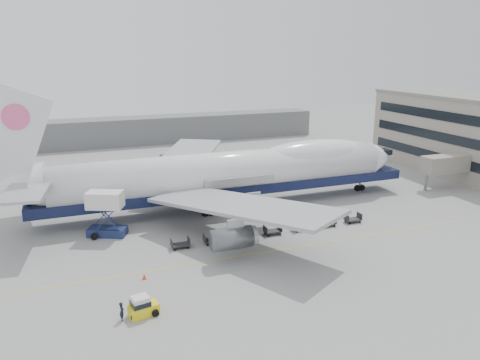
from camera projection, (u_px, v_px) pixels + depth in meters
name	position (u px, v px, depth m)	size (l,w,h in m)	color
ground	(256.00, 234.00, 63.17)	(260.00, 260.00, 0.00)	gray
apron_line	(274.00, 251.00, 57.77)	(60.00, 0.15, 0.01)	gold
hangar	(116.00, 132.00, 121.75)	(110.00, 8.00, 7.00)	slate
airliner	(230.00, 172.00, 72.69)	(67.00, 55.30, 19.98)	white
catering_truck	(106.00, 211.00, 61.70)	(5.51, 4.74, 6.09)	navy
baggage_tug	(142.00, 307.00, 43.43)	(2.91, 1.94, 1.96)	yellow
ground_worker	(122.00, 311.00, 42.60)	(0.67, 0.44, 1.83)	black
traffic_cone	(144.00, 277.00, 50.48)	(0.44, 0.44, 0.64)	red
dolly_0	(180.00, 244.00, 58.38)	(2.30, 1.35, 1.30)	#2D2D30
dolly_1	(213.00, 239.00, 59.85)	(2.30, 1.35, 1.30)	#2D2D30
dolly_2	(243.00, 235.00, 61.32)	(2.30, 1.35, 1.30)	#2D2D30
dolly_3	(273.00, 231.00, 62.79)	(2.30, 1.35, 1.30)	#2D2D30
dolly_4	(301.00, 227.00, 64.25)	(2.30, 1.35, 1.30)	#2D2D30
dolly_5	(327.00, 223.00, 65.72)	(2.30, 1.35, 1.30)	#2D2D30
dolly_6	(353.00, 219.00, 67.19)	(2.30, 1.35, 1.30)	#2D2D30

